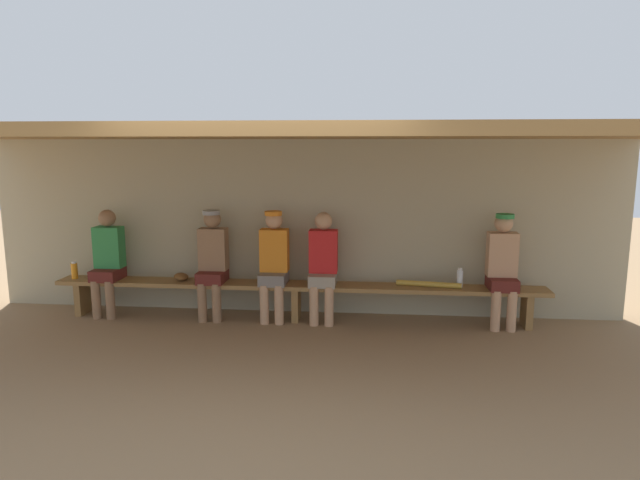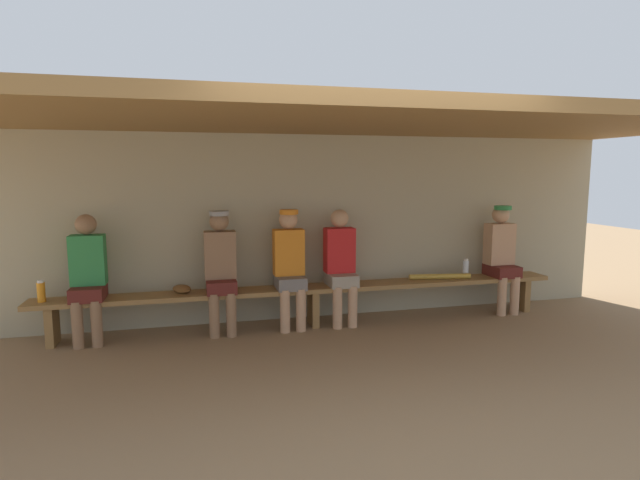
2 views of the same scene
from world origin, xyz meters
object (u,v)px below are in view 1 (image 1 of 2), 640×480
Objects in this scene: player_in_red at (503,265)px; player_shirtless_tan at (108,258)px; player_middle at (212,259)px; baseball_bat at (429,284)px; baseball_glove_worn at (181,277)px; water_bottle_clear at (460,278)px; player_in_white at (323,263)px; water_bottle_green at (74,270)px; player_near_post at (274,260)px; bench at (296,289)px.

player_in_red is 1.01× the size of player_shirtless_tan.
player_middle reaches higher than baseball_bat.
player_in_red is 5.60× the size of baseball_glove_worn.
player_in_red is 5.79× the size of water_bottle_clear.
player_in_red is at bearing 0.01° from player_in_white.
water_bottle_green is at bearing -121.90° from baseball_glove_worn.
player_in_white is 1.29m from baseball_bat.
water_bottle_green is at bearing -171.08° from baseball_bat.
player_near_post is at bearing 0.00° from player_middle.
bench is 4.49× the size of player_in_white.
bench is 2.41m from player_shirtless_tan.
water_bottle_clear reaches higher than baseball_glove_worn.
bench is 4.49× the size of player_shirtless_tan.
water_bottle_green is (-3.16, -0.02, -0.16)m from player_in_white.
player_near_post is 5.60× the size of baseball_glove_worn.
player_middle is at bearing 0.51° from water_bottle_green.
player_middle reaches higher than player_in_white.
water_bottle_green is at bearing -179.49° from player_middle.
baseball_glove_worn is at bearing -171.89° from baseball_bat.
player_shirtless_tan is at bearing 2.02° from water_bottle_green.
player_middle is (-3.48, 0.00, 0.00)m from player_in_red.
player_near_post is 1.01× the size of player_in_white.
player_near_post reaches higher than water_bottle_green.
player_in_white reaches higher than baseball_bat.
baseball_bat is (3.98, -0.00, -0.24)m from player_shirtless_tan.
player_near_post is 2.11m from player_shirtless_tan.
player_near_post is 1.89m from baseball_bat.
water_bottle_clear is 0.97× the size of baseball_glove_worn.
water_bottle_clear is 3.42m from baseball_glove_worn.
bench is at bearing 0.25° from water_bottle_green.
player_shirtless_tan is 5.56× the size of baseball_glove_worn.
baseball_bat is (-0.85, -0.00, -0.25)m from player_in_red.
water_bottle_green is at bearing -179.83° from player_in_red.
player_in_red reaches higher than bench.
water_bottle_clear is (4.35, 0.03, -0.16)m from player_shirtless_tan.
player_shirtless_tan is (-2.11, -0.00, -0.02)m from player_near_post.
player_near_post is 0.60m from player_in_white.
player_in_white is at bearing -0.02° from player_middle.
player_near_post is 2.71m from player_in_red.
player_in_white is 5.56× the size of baseball_glove_worn.
player_shirtless_tan is 5.75× the size of water_bottle_clear.
water_bottle_clear is 4.79m from water_bottle_green.
baseball_glove_worn is (0.93, 0.03, -0.22)m from player_shirtless_tan.
baseball_glove_worn reaches higher than bench.
player_near_post is (-0.27, 0.00, 0.36)m from bench.
player_middle is at bearing 179.98° from player_in_white.
player_shirtless_tan is 0.95m from baseball_glove_worn.
player_middle is 3.01m from water_bottle_clear.
water_bottle_clear is at bearing 0.88° from player_in_white.
water_bottle_green is at bearing -179.64° from player_near_post.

